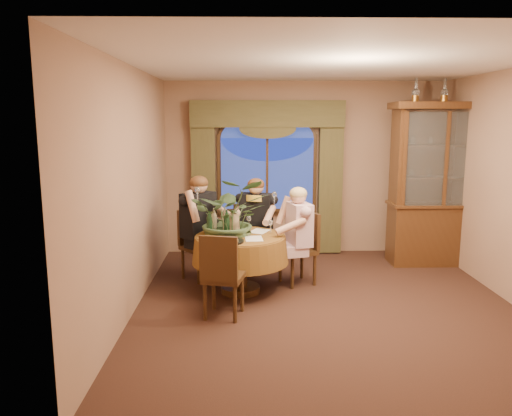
{
  "coord_description": "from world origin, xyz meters",
  "views": [
    {
      "loc": [
        -0.95,
        -5.66,
        2.19
      ],
      "look_at": [
        -0.82,
        0.49,
        1.1
      ],
      "focal_mm": 35.0,
      "sensor_mm": 36.0,
      "label": 1
    }
  ],
  "objects_px": {
    "chair_back_right": "(247,240)",
    "chair_back": "(200,245)",
    "chair_right": "(298,249)",
    "wine_bottle_0": "(209,224)",
    "china_cabinet": "(439,185)",
    "olive_bowl": "(245,234)",
    "oil_lamp_center": "(445,90)",
    "person_back": "(199,229)",
    "oil_lamp_right": "(473,90)",
    "oil_lamp_left": "(416,90)",
    "wine_bottle_1": "(214,221)",
    "wine_bottle_3": "(227,223)",
    "person_scarf": "(256,227)",
    "person_pink": "(299,237)",
    "dining_table": "(240,264)",
    "centerpiece_plant": "(230,186)",
    "chair_front_left": "(224,275)",
    "stoneware_vase": "(235,223)",
    "wine_bottle_2": "(226,222)"
  },
  "relations": [
    {
      "from": "chair_front_left",
      "to": "centerpiece_plant",
      "type": "bearing_deg",
      "value": 99.05
    },
    {
      "from": "chair_back_right",
      "to": "chair_back",
      "type": "relative_size",
      "value": 1.0
    },
    {
      "from": "chair_back",
      "to": "chair_front_left",
      "type": "xyz_separation_m",
      "value": [
        0.39,
        -1.36,
        0.0
      ]
    },
    {
      "from": "chair_back_right",
      "to": "olive_bowl",
      "type": "bearing_deg",
      "value": 94.36
    },
    {
      "from": "china_cabinet",
      "to": "centerpiece_plant",
      "type": "distance_m",
      "value": 3.33
    },
    {
      "from": "dining_table",
      "to": "chair_back",
      "type": "height_order",
      "value": "chair_back"
    },
    {
      "from": "chair_back",
      "to": "person_scarf",
      "type": "xyz_separation_m",
      "value": [
        0.79,
        0.17,
        0.22
      ]
    },
    {
      "from": "person_scarf",
      "to": "wine_bottle_3",
      "type": "bearing_deg",
      "value": 79.74
    },
    {
      "from": "oil_lamp_right",
      "to": "chair_back_right",
      "type": "bearing_deg",
      "value": -173.17
    },
    {
      "from": "oil_lamp_right",
      "to": "person_pink",
      "type": "bearing_deg",
      "value": -158.02
    },
    {
      "from": "oil_lamp_right",
      "to": "centerpiece_plant",
      "type": "relative_size",
      "value": 0.32
    },
    {
      "from": "person_pink",
      "to": "oil_lamp_right",
      "type": "bearing_deg",
      "value": -82.41
    },
    {
      "from": "dining_table",
      "to": "wine_bottle_2",
      "type": "bearing_deg",
      "value": 169.36
    },
    {
      "from": "chair_back_right",
      "to": "person_pink",
      "type": "relative_size",
      "value": 0.72
    },
    {
      "from": "person_pink",
      "to": "person_scarf",
      "type": "bearing_deg",
      "value": 30.62
    },
    {
      "from": "person_back",
      "to": "chair_front_left",
      "type": "bearing_deg",
      "value": 57.67
    },
    {
      "from": "wine_bottle_1",
      "to": "chair_front_left",
      "type": "bearing_deg",
      "value": -80.09
    },
    {
      "from": "person_pink",
      "to": "centerpiece_plant",
      "type": "bearing_deg",
      "value": 82.97
    },
    {
      "from": "oil_lamp_right",
      "to": "chair_back",
      "type": "xyz_separation_m",
      "value": [
        -3.98,
        -0.69,
        -2.13
      ]
    },
    {
      "from": "china_cabinet",
      "to": "oil_lamp_left",
      "type": "bearing_deg",
      "value": 180.0
    },
    {
      "from": "oil_lamp_left",
      "to": "china_cabinet",
      "type": "bearing_deg",
      "value": 0.0
    },
    {
      "from": "china_cabinet",
      "to": "person_pink",
      "type": "xyz_separation_m",
      "value": [
        -2.22,
        -1.07,
        -0.55
      ]
    },
    {
      "from": "wine_bottle_2",
      "to": "wine_bottle_3",
      "type": "height_order",
      "value": "same"
    },
    {
      "from": "olive_bowl",
      "to": "wine_bottle_1",
      "type": "xyz_separation_m",
      "value": [
        -0.4,
        0.12,
        0.14
      ]
    },
    {
      "from": "oil_lamp_right",
      "to": "wine_bottle_3",
      "type": "bearing_deg",
      "value": -160.19
    },
    {
      "from": "olive_bowl",
      "to": "oil_lamp_center",
      "type": "bearing_deg",
      "value": 23.76
    },
    {
      "from": "oil_lamp_center",
      "to": "oil_lamp_left",
      "type": "bearing_deg",
      "value": 180.0
    },
    {
      "from": "oil_lamp_left",
      "to": "wine_bottle_1",
      "type": "height_order",
      "value": "oil_lamp_left"
    },
    {
      "from": "chair_back",
      "to": "wine_bottle_0",
      "type": "relative_size",
      "value": 2.91
    },
    {
      "from": "stoneware_vase",
      "to": "centerpiece_plant",
      "type": "distance_m",
      "value": 0.49
    },
    {
      "from": "wine_bottle_1",
      "to": "dining_table",
      "type": "bearing_deg",
      "value": -17.0
    },
    {
      "from": "dining_table",
      "to": "chair_front_left",
      "type": "xyz_separation_m",
      "value": [
        -0.18,
        -0.78,
        0.1
      ]
    },
    {
      "from": "chair_right",
      "to": "wine_bottle_0",
      "type": "distance_m",
      "value": 1.29
    },
    {
      "from": "oil_lamp_center",
      "to": "oil_lamp_right",
      "type": "bearing_deg",
      "value": 0.0
    },
    {
      "from": "wine_bottle_3",
      "to": "person_pink",
      "type": "bearing_deg",
      "value": 13.38
    },
    {
      "from": "oil_lamp_right",
      "to": "person_back",
      "type": "relative_size",
      "value": 0.23
    },
    {
      "from": "centerpiece_plant",
      "to": "china_cabinet",
      "type": "bearing_deg",
      "value": 20.82
    },
    {
      "from": "person_scarf",
      "to": "wine_bottle_2",
      "type": "distance_m",
      "value": 0.85
    },
    {
      "from": "wine_bottle_0",
      "to": "oil_lamp_right",
      "type": "bearing_deg",
      "value": 19.37
    },
    {
      "from": "chair_right",
      "to": "wine_bottle_3",
      "type": "xyz_separation_m",
      "value": [
        -0.93,
        -0.36,
        0.44
      ]
    },
    {
      "from": "china_cabinet",
      "to": "chair_back_right",
      "type": "relative_size",
      "value": 2.55
    },
    {
      "from": "chair_front_left",
      "to": "olive_bowl",
      "type": "relative_size",
      "value": 6.23
    },
    {
      "from": "person_back",
      "to": "wine_bottle_2",
      "type": "relative_size",
      "value": 4.42
    },
    {
      "from": "chair_back_right",
      "to": "chair_front_left",
      "type": "distance_m",
      "value": 1.67
    },
    {
      "from": "chair_right",
      "to": "person_back",
      "type": "xyz_separation_m",
      "value": [
        -1.34,
        0.15,
        0.25
      ]
    },
    {
      "from": "chair_front_left",
      "to": "oil_lamp_left",
      "type": "bearing_deg",
      "value": 49.64
    },
    {
      "from": "centerpiece_plant",
      "to": "wine_bottle_2",
      "type": "distance_m",
      "value": 0.46
    },
    {
      "from": "chair_right",
      "to": "chair_front_left",
      "type": "height_order",
      "value": "same"
    },
    {
      "from": "dining_table",
      "to": "wine_bottle_0",
      "type": "distance_m",
      "value": 0.66
    },
    {
      "from": "china_cabinet",
      "to": "chair_front_left",
      "type": "bearing_deg",
      "value": -147.1
    }
  ]
}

